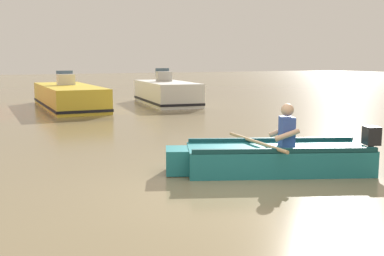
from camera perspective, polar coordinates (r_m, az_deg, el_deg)
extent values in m
plane|color=#7A6B4C|center=(6.89, 6.58, -7.91)|extent=(120.00, 120.00, 0.00)
cube|color=#1E727A|center=(8.19, 10.45, -3.79)|extent=(3.28, 2.29, 0.44)
cube|color=#1E727A|center=(7.96, -1.77, -4.01)|extent=(0.62, 0.72, 0.42)
cube|color=#103F43|center=(7.65, 11.41, -2.76)|extent=(2.79, 1.34, 0.08)
cube|color=#103F43|center=(8.63, 9.69, -1.46)|extent=(2.79, 1.34, 0.08)
cube|color=teal|center=(8.18, 11.17, -2.54)|extent=(0.68, 1.04, 0.06)
cylinder|color=black|center=(8.72, 21.07, -3.14)|extent=(0.13, 0.13, 0.54)
cube|color=black|center=(8.66, 21.19, -0.87)|extent=(0.33, 0.35, 0.32)
cube|color=#334C99|center=(8.14, 11.57, -0.46)|extent=(0.34, 0.40, 0.52)
sphere|color=tan|center=(8.09, 11.65, 2.20)|extent=(0.22, 0.22, 0.22)
cylinder|color=tan|center=(7.92, 11.62, -0.85)|extent=(0.42, 0.26, 0.23)
cylinder|color=tan|center=(8.34, 10.85, -0.37)|extent=(0.42, 0.26, 0.23)
cylinder|color=tan|center=(8.20, 7.88, -1.72)|extent=(0.29, 1.99, 0.06)
cube|color=gold|center=(19.43, -14.93, 3.74)|extent=(2.28, 6.41, 0.90)
cube|color=black|center=(19.45, -14.89, 2.88)|extent=(2.32, 6.45, 0.10)
cube|color=silver|center=(19.85, -15.24, 5.77)|extent=(0.70, 0.54, 0.44)
cube|color=slate|center=(20.10, -15.39, 6.30)|extent=(0.68, 0.08, 0.36)
cube|color=white|center=(20.43, -3.19, 4.33)|extent=(2.56, 5.09, 0.98)
cube|color=black|center=(20.46, -3.18, 3.44)|extent=(2.60, 5.14, 0.10)
cube|color=#B2ADA3|center=(20.75, -3.48, 6.35)|extent=(0.70, 0.59, 0.44)
cube|color=slate|center=(20.99, -3.67, 6.86)|extent=(0.63, 0.14, 0.36)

